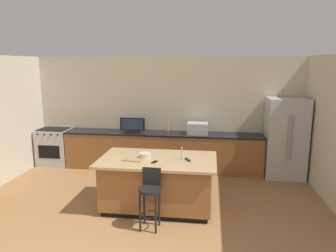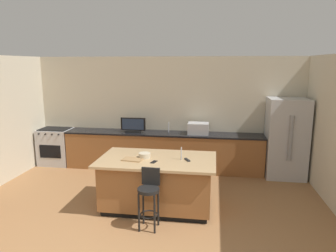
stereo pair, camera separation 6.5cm
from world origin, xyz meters
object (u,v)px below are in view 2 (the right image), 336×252
bar_stool_center (149,194)px  cell_phone (154,162)px  range_oven (56,146)px  tv_remote (187,160)px  cutting_board (133,159)px  fruit_bowl (145,155)px  refrigerator (286,138)px  tv_monitor (133,126)px  kitchen_island (157,183)px  microwave (198,128)px

bar_stool_center → cell_phone: bar_stool_center is taller
range_oven → cell_phone: bearing=-37.0°
tv_remote → cutting_board: (-0.93, -0.12, -0.00)m
range_oven → tv_remote: (3.54, -2.08, 0.46)m
bar_stool_center → fruit_bowl: fruit_bowl is taller
refrigerator → cutting_board: size_ratio=5.22×
refrigerator → fruit_bowl: bearing=-144.8°
cutting_board → fruit_bowl: bearing=40.3°
tv_monitor → cell_phone: tv_monitor is taller
bar_stool_center → cutting_board: bar_stool_center is taller
fruit_bowl → tv_remote: size_ratio=1.21×
kitchen_island → tv_remote: bearing=-3.0°
range_oven → microwave: size_ratio=1.93×
refrigerator → cell_phone: 3.39m
range_oven → cutting_board: (2.61, -2.19, 0.46)m
refrigerator → cutting_board: refrigerator is taller
refrigerator → microwave: refrigerator is taller
tv_monitor → bar_stool_center: 2.92m
kitchen_island → cell_phone: 0.50m
bar_stool_center → cell_phone: bearing=95.2°
microwave → tv_monitor: tv_monitor is taller
tv_remote → cutting_board: size_ratio=0.50×
range_oven → cell_phone: 3.78m
bar_stool_center → tv_monitor: bearing=112.4°
microwave → bar_stool_center: microwave is taller
tv_monitor → tv_remote: size_ratio=3.52×
kitchen_island → fruit_bowl: fruit_bowl is taller
range_oven → bar_stool_center: size_ratio=0.98×
cutting_board → refrigerator: bearing=35.6°
fruit_bowl → microwave: bearing=68.0°
fruit_bowl → cell_phone: (0.21, -0.22, -0.04)m
tv_remote → cell_phone: bearing=170.7°
kitchen_island → refrigerator: (2.57, 1.98, 0.43)m
cell_phone → refrigerator: bearing=56.8°
kitchen_island → tv_monitor: bearing=115.6°
tv_monitor → fruit_bowl: size_ratio=2.90×
cell_phone → fruit_bowl: bearing=150.1°
kitchen_island → cutting_board: 0.63m
tv_remote → cutting_board: 0.94m
bar_stool_center → cutting_board: bearing=128.6°
refrigerator → bar_stool_center: refrigerator is taller
range_oven → tv_remote: tv_remote is taller
range_oven → tv_monitor: size_ratio=1.55×
cutting_board → range_oven: bearing=139.9°
kitchen_island → microwave: microwave is taller
refrigerator → fruit_bowl: (-2.79, -1.97, 0.06)m
cell_phone → tv_remote: size_ratio=0.88×
tv_monitor → microwave: bearing=1.9°
cell_phone → bar_stool_center: bearing=-71.1°
refrigerator → cutting_board: 3.65m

